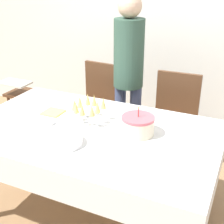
% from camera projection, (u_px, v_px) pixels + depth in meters
% --- Properties ---
extents(ground_plane, '(12.00, 12.00, 0.00)m').
position_uv_depth(ground_plane, '(93.00, 213.00, 2.52)').
color(ground_plane, '#93704C').
extents(wall_back, '(8.00, 0.05, 2.70)m').
position_uv_depth(wall_back, '(164.00, 15.00, 3.39)').
color(wall_back, silver).
rests_on(wall_back, ground_plane).
extents(dining_table, '(1.79, 1.08, 0.77)m').
position_uv_depth(dining_table, '(91.00, 141.00, 2.25)').
color(dining_table, white).
rests_on(dining_table, ground_plane).
extents(dining_chair_far_left, '(0.45, 0.45, 0.96)m').
position_uv_depth(dining_chair_far_left, '(98.00, 107.00, 3.16)').
color(dining_chair_far_left, '#51331E').
rests_on(dining_chair_far_left, ground_plane).
extents(dining_chair_far_right, '(0.43, 0.43, 0.96)m').
position_uv_depth(dining_chair_far_right, '(173.00, 121.00, 2.86)').
color(dining_chair_far_right, '#51331E').
rests_on(dining_chair_far_right, ground_plane).
extents(birthday_cake, '(0.23, 0.23, 0.20)m').
position_uv_depth(birthday_cake, '(138.00, 125.00, 2.11)').
color(birthday_cake, beige).
rests_on(birthday_cake, dining_table).
extents(champagne_tray, '(0.30, 0.30, 0.18)m').
position_uv_depth(champagne_tray, '(88.00, 110.00, 2.27)').
color(champagne_tray, silver).
rests_on(champagne_tray, dining_table).
extents(plate_stack_main, '(0.26, 0.26, 0.05)m').
position_uv_depth(plate_stack_main, '(63.00, 140.00, 2.00)').
color(plate_stack_main, white).
rests_on(plate_stack_main, dining_table).
extents(cake_knife, '(0.30, 0.08, 0.00)m').
position_uv_depth(cake_knife, '(133.00, 146.00, 1.98)').
color(cake_knife, silver).
rests_on(cake_knife, dining_table).
extents(fork_pile, '(0.18, 0.08, 0.02)m').
position_uv_depth(fork_pile, '(45.00, 121.00, 2.30)').
color(fork_pile, silver).
rests_on(fork_pile, dining_table).
extents(napkin_pile, '(0.15, 0.15, 0.01)m').
position_uv_depth(napkin_pile, '(53.00, 112.00, 2.45)').
color(napkin_pile, '#E0D166').
rests_on(napkin_pile, dining_table).
extents(person_standing, '(0.28, 0.28, 1.62)m').
position_uv_depth(person_standing, '(129.00, 66.00, 2.90)').
color(person_standing, '#3F4C72').
rests_on(person_standing, ground_plane).
extents(high_chair, '(0.33, 0.35, 0.71)m').
position_uv_depth(high_chair, '(22.00, 99.00, 3.48)').
color(high_chair, '#51331E').
rests_on(high_chair, ground_plane).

